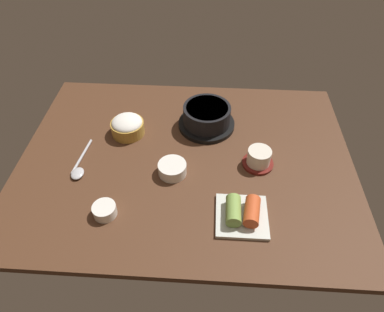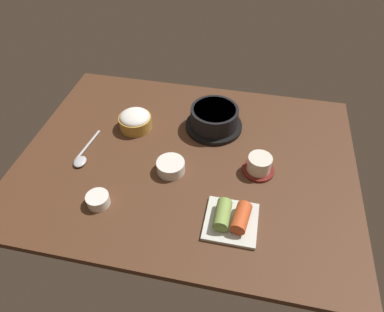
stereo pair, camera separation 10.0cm
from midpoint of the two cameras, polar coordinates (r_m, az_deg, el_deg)
dining_table at (r=104.34cm, az=-3.77°, el=-0.86°), size 100.00×76.00×2.00cm
stone_pot at (r=112.07cm, az=-0.09°, el=6.42°), size 18.55×18.55×7.59cm
rice_bowl at (r=112.65cm, az=-13.21°, el=4.81°), size 10.58×10.58×6.15cm
tea_cup_with_saucer at (r=100.76cm, az=8.28°, el=-0.48°), size 9.23×9.23×5.52cm
banchan_cup_center at (r=98.43cm, az=-6.21°, el=-2.22°), size 8.17×8.17×3.56cm
kimchi_plate at (r=88.51cm, az=5.14°, el=-9.61°), size 13.31×13.31×4.90cm
side_bowl_near at (r=93.16cm, az=-17.38°, el=-8.75°), size 6.14×6.14×3.08cm
spoon at (r=106.70cm, az=-20.88°, el=-2.02°), size 3.99×16.81×1.35cm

